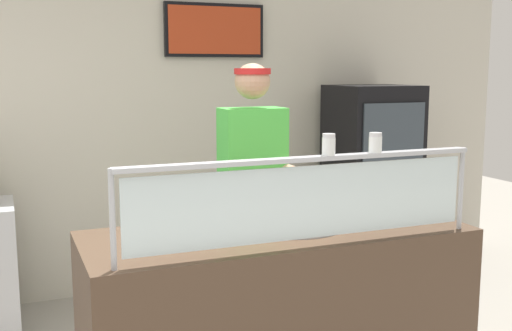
{
  "coord_description": "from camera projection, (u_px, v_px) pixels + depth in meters",
  "views": [
    {
      "loc": [
        -0.27,
        -2.29,
        1.72
      ],
      "look_at": [
        0.84,
        0.4,
        1.27
      ],
      "focal_mm": 43.33,
      "sensor_mm": 36.0,
      "label": 1
    }
  ],
  "objects": [
    {
      "name": "shop_rear_unit",
      "position": [
        169.0,
        116.0,
        4.84
      ],
      "size": [
        6.28,
        0.13,
        2.7
      ],
      "color": "beige",
      "rests_on": "ground"
    },
    {
      "name": "serving_counter",
      "position": [
        277.0,
        323.0,
        3.07
      ],
      "size": [
        1.88,
        0.73,
        0.95
      ],
      "primitive_type": "cube",
      "color": "#4C3828",
      "rests_on": "ground"
    },
    {
      "name": "sneeze_guard",
      "position": [
        307.0,
        189.0,
        2.68
      ],
      "size": [
        1.7,
        0.06,
        0.4
      ],
      "color": "#B2B5BC",
      "rests_on": "serving_counter"
    },
    {
      "name": "pizza_tray",
      "position": [
        293.0,
        222.0,
        3.08
      ],
      "size": [
        0.52,
        0.52,
        0.04
      ],
      "color": "#9EA0A8",
      "rests_on": "serving_counter"
    },
    {
      "name": "pizza_server",
      "position": [
        299.0,
        219.0,
        3.07
      ],
      "size": [
        0.09,
        0.28,
        0.01
      ],
      "primitive_type": "cube",
      "rotation": [
        0.0,
        0.0,
        -0.04
      ],
      "color": "#ADAFB7",
      "rests_on": "pizza_tray"
    },
    {
      "name": "parmesan_shaker",
      "position": [
        329.0,
        146.0,
        2.69
      ],
      "size": [
        0.06,
        0.06,
        0.1
      ],
      "color": "white",
      "rests_on": "sneeze_guard"
    },
    {
      "name": "pepper_flake_shaker",
      "position": [
        375.0,
        144.0,
        2.78
      ],
      "size": [
        0.06,
        0.06,
        0.09
      ],
      "color": "white",
      "rests_on": "sneeze_guard"
    },
    {
      "name": "worker_figure",
      "position": [
        254.0,
        190.0,
        3.7
      ],
      "size": [
        0.41,
        0.5,
        1.76
      ],
      "color": "#23232D",
      "rests_on": "ground"
    },
    {
      "name": "drink_fridge",
      "position": [
        371.0,
        182.0,
        5.12
      ],
      "size": [
        0.65,
        0.61,
        1.6
      ],
      "color": "black",
      "rests_on": "ground"
    }
  ]
}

